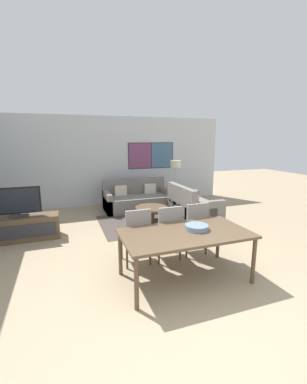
{
  "coord_description": "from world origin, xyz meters",
  "views": [
    {
      "loc": [
        -1.55,
        -2.34,
        2.12
      ],
      "look_at": [
        0.34,
        2.89,
        0.95
      ],
      "focal_mm": 24.0,
      "sensor_mm": 36.0,
      "label": 1
    }
  ],
  "objects_px": {
    "sofa_main": "(137,200)",
    "tv_console": "(20,228)",
    "television": "(17,203)",
    "fruit_bowl": "(197,227)",
    "dining_chair_centre": "(167,231)",
    "dining_chair_left": "(137,234)",
    "sofa_side": "(192,207)",
    "dining_chair_right": "(194,226)",
    "floor_lamp": "(175,167)",
    "dining_table": "(185,236)",
    "coffee_table": "(152,211)"
  },
  "relations": [
    {
      "from": "coffee_table",
      "to": "dining_chair_centre",
      "type": "height_order",
      "value": "dining_chair_centre"
    },
    {
      "from": "dining_chair_centre",
      "to": "fruit_bowl",
      "type": "distance_m",
      "value": 0.72
    },
    {
      "from": "sofa_main",
      "to": "tv_console",
      "type": "bearing_deg",
      "value": -152.65
    },
    {
      "from": "television",
      "to": "sofa_main",
      "type": "xyz_separation_m",
      "value": [
        3.01,
        1.56,
        -0.54
      ]
    },
    {
      "from": "tv_console",
      "to": "sofa_side",
      "type": "bearing_deg",
      "value": 2.61
    },
    {
      "from": "sofa_main",
      "to": "coffee_table",
      "type": "distance_m",
      "value": 1.34
    },
    {
      "from": "television",
      "to": "sofa_side",
      "type": "bearing_deg",
      "value": 2.59
    },
    {
      "from": "sofa_side",
      "to": "dining_chair_left",
      "type": "height_order",
      "value": "dining_chair_left"
    },
    {
      "from": "dining_table",
      "to": "dining_chair_centre",
      "type": "relative_size",
      "value": 1.92
    },
    {
      "from": "television",
      "to": "fruit_bowl",
      "type": "xyz_separation_m",
      "value": [
        2.78,
        -2.52,
        -0.02
      ]
    },
    {
      "from": "dining_chair_right",
      "to": "floor_lamp",
      "type": "xyz_separation_m",
      "value": [
        1.2,
        3.47,
        0.68
      ]
    },
    {
      "from": "sofa_main",
      "to": "television",
      "type": "bearing_deg",
      "value": -152.66
    },
    {
      "from": "dining_chair_left",
      "to": "floor_lamp",
      "type": "distance_m",
      "value": 4.25
    },
    {
      "from": "floor_lamp",
      "to": "tv_console",
      "type": "bearing_deg",
      "value": -159.15
    },
    {
      "from": "dining_chair_centre",
      "to": "fruit_bowl",
      "type": "relative_size",
      "value": 2.82
    },
    {
      "from": "tv_console",
      "to": "dining_chair_left",
      "type": "distance_m",
      "value": 2.76
    },
    {
      "from": "tv_console",
      "to": "sofa_side",
      "type": "distance_m",
      "value": 4.16
    },
    {
      "from": "television",
      "to": "dining_chair_left",
      "type": "height_order",
      "value": "television"
    },
    {
      "from": "dining_chair_right",
      "to": "fruit_bowl",
      "type": "height_order",
      "value": "dining_chair_right"
    },
    {
      "from": "sofa_main",
      "to": "dining_chair_centre",
      "type": "xyz_separation_m",
      "value": [
        -0.44,
        -3.43,
        0.26
      ]
    },
    {
      "from": "dining_chair_right",
      "to": "floor_lamp",
      "type": "bearing_deg",
      "value": 70.88
    },
    {
      "from": "dining_table",
      "to": "dining_chair_centre",
      "type": "bearing_deg",
      "value": 90.0
    },
    {
      "from": "dining_chair_right",
      "to": "sofa_side",
      "type": "bearing_deg",
      "value": 62.89
    },
    {
      "from": "dining_chair_centre",
      "to": "tv_console",
      "type": "bearing_deg",
      "value": 143.86
    },
    {
      "from": "dining_chair_centre",
      "to": "fruit_bowl",
      "type": "height_order",
      "value": "dining_chair_centre"
    },
    {
      "from": "sofa_side",
      "to": "dining_chair_centre",
      "type": "relative_size",
      "value": 1.5
    },
    {
      "from": "sofa_main",
      "to": "sofa_side",
      "type": "bearing_deg",
      "value": -50.14
    },
    {
      "from": "sofa_side",
      "to": "floor_lamp",
      "type": "relative_size",
      "value": 1.04
    },
    {
      "from": "coffee_table",
      "to": "dining_table",
      "type": "height_order",
      "value": "dining_table"
    },
    {
      "from": "dining_chair_centre",
      "to": "television",
      "type": "bearing_deg",
      "value": 143.85
    },
    {
      "from": "coffee_table",
      "to": "dining_chair_right",
      "type": "height_order",
      "value": "dining_chair_right"
    },
    {
      "from": "television",
      "to": "floor_lamp",
      "type": "distance_m",
      "value": 4.65
    },
    {
      "from": "dining_chair_left",
      "to": "fruit_bowl",
      "type": "relative_size",
      "value": 2.82
    },
    {
      "from": "television",
      "to": "fruit_bowl",
      "type": "relative_size",
      "value": 2.57
    },
    {
      "from": "dining_chair_left",
      "to": "dining_chair_centre",
      "type": "relative_size",
      "value": 1.0
    },
    {
      "from": "coffee_table",
      "to": "dining_table",
      "type": "distance_m",
      "value": 2.83
    },
    {
      "from": "television",
      "to": "sofa_side",
      "type": "distance_m",
      "value": 4.19
    },
    {
      "from": "coffee_table",
      "to": "floor_lamp",
      "type": "height_order",
      "value": "floor_lamp"
    },
    {
      "from": "tv_console",
      "to": "fruit_bowl",
      "type": "xyz_separation_m",
      "value": [
        2.78,
        -2.52,
        0.54
      ]
    },
    {
      "from": "coffee_table",
      "to": "dining_chair_left",
      "type": "bearing_deg",
      "value": -115.68
    },
    {
      "from": "television",
      "to": "dining_chair_right",
      "type": "distance_m",
      "value": 3.63
    },
    {
      "from": "floor_lamp",
      "to": "dining_chair_left",
      "type": "bearing_deg",
      "value": -123.4
    },
    {
      "from": "dining_chair_right",
      "to": "dining_chair_centre",
      "type": "bearing_deg",
      "value": -174.38
    },
    {
      "from": "dining_chair_left",
      "to": "television",
      "type": "bearing_deg",
      "value": 137.3
    },
    {
      "from": "tv_console",
      "to": "sofa_side",
      "type": "relative_size",
      "value": 1.04
    },
    {
      "from": "tv_console",
      "to": "sofa_side",
      "type": "height_order",
      "value": "sofa_side"
    },
    {
      "from": "tv_console",
      "to": "dining_chair_left",
      "type": "relative_size",
      "value": 1.56
    },
    {
      "from": "television",
      "to": "dining_chair_left",
      "type": "bearing_deg",
      "value": -42.7
    },
    {
      "from": "dining_chair_right",
      "to": "sofa_main",
      "type": "bearing_deg",
      "value": 91.92
    },
    {
      "from": "dining_chair_centre",
      "to": "dining_chair_right",
      "type": "relative_size",
      "value": 1.0
    }
  ]
}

